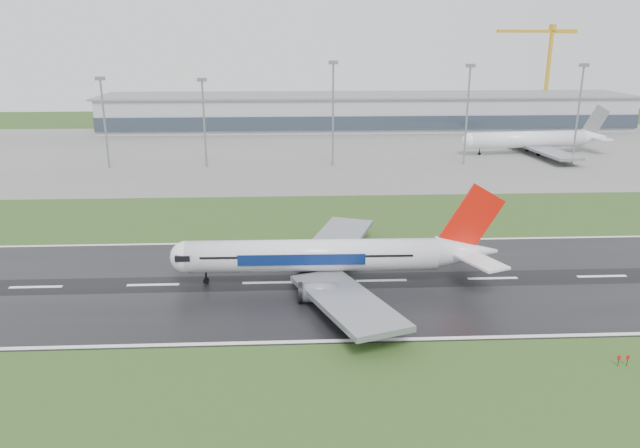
{
  "coord_description": "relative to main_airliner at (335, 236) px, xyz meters",
  "views": [
    {
      "loc": [
        -35.73,
        -98.57,
        41.39
      ],
      "look_at": [
        -30.29,
        12.0,
        7.0
      ],
      "focal_mm": 33.96,
      "sensor_mm": 36.0,
      "label": 1
    }
  ],
  "objects": [
    {
      "name": "terminal",
      "position": [
        28.23,
        185.1,
        -0.99
      ],
      "size": [
        240.0,
        36.0,
        15.0
      ],
      "primitive_type": "cube",
      "color": "#999BA4",
      "rests_on": "ground"
    },
    {
      "name": "floodmast_4",
      "position": [
        88.37,
        100.1,
        7.45
      ],
      "size": [
        0.64,
        0.64,
        31.88
      ],
      "primitive_type": "cylinder",
      "color": "gray",
      "rests_on": "ground"
    },
    {
      "name": "tower_crane",
      "position": [
        118.88,
        200.1,
        14.86
      ],
      "size": [
        45.58,
        18.57,
        46.7
      ],
      "primitive_type": null,
      "rotation": [
        0.0,
        0.0,
        0.35
      ],
      "color": "gold",
      "rests_on": "ground"
    },
    {
      "name": "runway",
      "position": [
        28.23,
        0.1,
        -8.44
      ],
      "size": [
        400.0,
        45.0,
        0.1
      ],
      "primitive_type": "cube",
      "color": "black",
      "rests_on": "ground"
    },
    {
      "name": "floodmast_2",
      "position": [
        6.51,
        100.1,
        7.95
      ],
      "size": [
        0.64,
        0.64,
        32.89
      ],
      "primitive_type": "cylinder",
      "color": "gray",
      "rests_on": "ground"
    },
    {
      "name": "floodmast_1",
      "position": [
        -35.36,
        100.1,
        5.34
      ],
      "size": [
        0.64,
        0.64,
        27.66
      ],
      "primitive_type": "cylinder",
      "color": "gray",
      "rests_on": "ground"
    },
    {
      "name": "main_airliner",
      "position": [
        0.0,
        0.0,
        0.0
      ],
      "size": [
        57.58,
        54.91,
        16.78
      ],
      "primitive_type": null,
      "rotation": [
        0.0,
        0.0,
        -0.01
      ],
      "color": "silver",
      "rests_on": "runway"
    },
    {
      "name": "floodmast_3",
      "position": [
        50.89,
        100.1,
        7.41
      ],
      "size": [
        0.64,
        0.64,
        31.81
      ],
      "primitive_type": "cylinder",
      "color": "gray",
      "rests_on": "ground"
    },
    {
      "name": "apron",
      "position": [
        28.23,
        125.1,
        -8.45
      ],
      "size": [
        400.0,
        130.0,
        0.08
      ],
      "primitive_type": "cube",
      "color": "slate",
      "rests_on": "ground"
    },
    {
      "name": "floodmast_0",
      "position": [
        -67.17,
        100.1,
        5.58
      ],
      "size": [
        0.64,
        0.64,
        28.15
      ],
      "primitive_type": "cylinder",
      "color": "gray",
      "rests_on": "ground"
    },
    {
      "name": "ground",
      "position": [
        28.23,
        0.1,
        -8.49
      ],
      "size": [
        520.0,
        520.0,
        0.0
      ],
      "primitive_type": "plane",
      "color": "#274519",
      "rests_on": "ground"
    },
    {
      "name": "parked_airliner",
      "position": [
        81.38,
        118.41,
        -0.02
      ],
      "size": [
        62.45,
        58.93,
        16.78
      ],
      "primitive_type": null,
      "rotation": [
        0.0,
        0.0,
        0.1
      ],
      "color": "white",
      "rests_on": "apron"
    }
  ]
}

